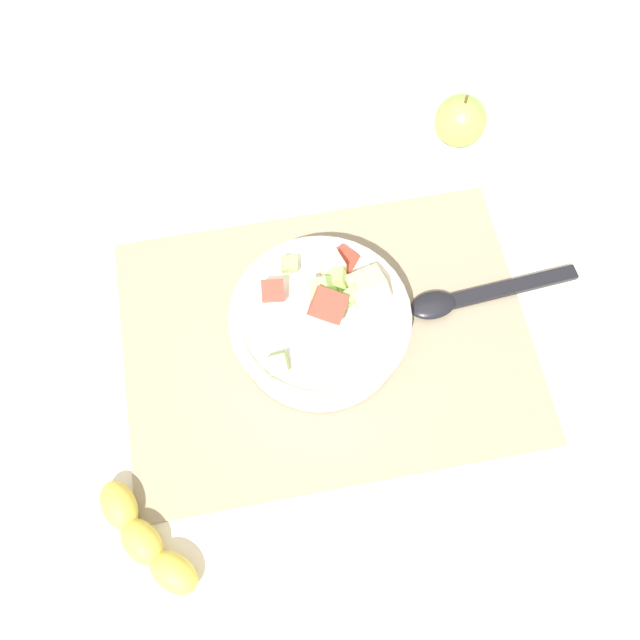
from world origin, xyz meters
name	(u,v)px	position (x,y,z in m)	size (l,w,h in m)	color
ground_plane	(327,340)	(0.00, 0.00, 0.00)	(2.40, 2.40, 0.00)	silver
placemat	(327,339)	(0.00, 0.00, 0.00)	(0.48, 0.35, 0.01)	gray
salad_bowl	(321,322)	(-0.01, 0.01, 0.04)	(0.21, 0.21, 0.11)	white
serving_spoon	(467,297)	(0.18, 0.02, 0.01)	(0.21, 0.04, 0.01)	black
whole_apple	(461,121)	(0.23, 0.26, 0.03)	(0.07, 0.07, 0.08)	#8CB74C
banana_whole	(145,539)	(-0.23, -0.19, 0.02)	(0.11, 0.14, 0.04)	yellow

